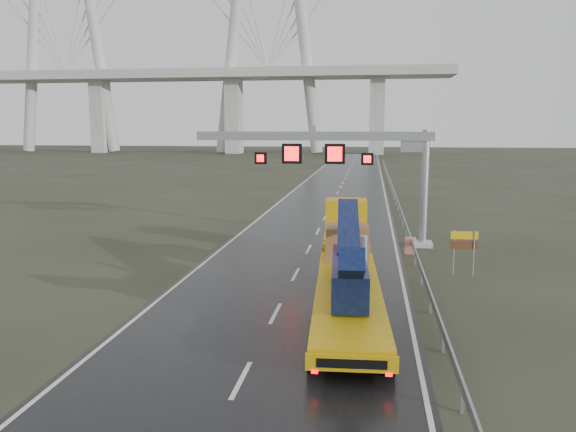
% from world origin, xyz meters
% --- Properties ---
extents(ground, '(400.00, 400.00, 0.00)m').
position_xyz_m(ground, '(0.00, 0.00, 0.00)').
color(ground, '#2B2E20').
rests_on(ground, ground).
extents(road, '(11.00, 200.00, 0.02)m').
position_xyz_m(road, '(0.00, 40.00, 0.01)').
color(road, black).
rests_on(road, ground).
extents(guardrail, '(0.20, 140.00, 1.40)m').
position_xyz_m(guardrail, '(6.10, 30.00, 0.70)').
color(guardrail, gray).
rests_on(guardrail, ground).
extents(sign_gantry, '(14.90, 1.20, 7.42)m').
position_xyz_m(sign_gantry, '(2.10, 17.99, 5.61)').
color(sign_gantry, '#A2A29E').
rests_on(sign_gantry, ground).
extents(heavy_haul_truck, '(3.45, 17.36, 4.05)m').
position_xyz_m(heavy_haul_truck, '(2.65, 8.00, 1.57)').
color(heavy_haul_truck, gold).
rests_on(heavy_haul_truck, ground).
extents(exit_sign_pair, '(1.34, 0.17, 2.29)m').
position_xyz_m(exit_sign_pair, '(8.28, 11.11, 1.60)').
color(exit_sign_pair, '#989AA0').
rests_on(exit_sign_pair, ground).
extents(striped_barrier, '(0.62, 0.40, 0.99)m').
position_xyz_m(striped_barrier, '(6.00, 15.70, 0.49)').
color(striped_barrier, red).
rests_on(striped_barrier, ground).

